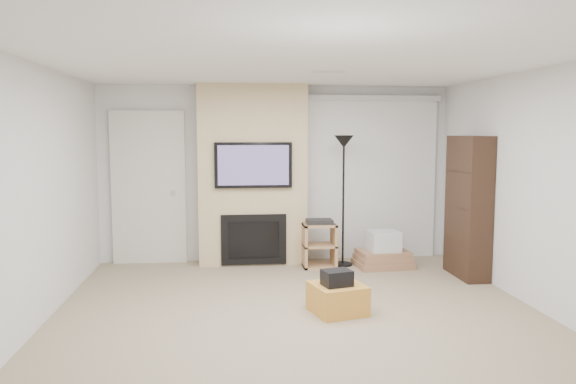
{
  "coord_description": "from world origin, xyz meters",
  "views": [
    {
      "loc": [
        -0.71,
        -5.28,
        1.86
      ],
      "look_at": [
        0.0,
        1.2,
        1.15
      ],
      "focal_mm": 35.0,
      "sensor_mm": 36.0,
      "label": 1
    }
  ],
  "objects": [
    {
      "name": "av_stand",
      "position": [
        0.54,
        2.2,
        0.35
      ],
      "size": [
        0.45,
        0.38,
        0.66
      ],
      "color": "tan",
      "rests_on": "floor"
    },
    {
      "name": "wall_front",
      "position": [
        0.0,
        -2.75,
        1.25
      ],
      "size": [
        5.0,
        0.0,
        2.5
      ],
      "primitive_type": "cube",
      "rotation": [
        1.57,
        0.0,
        0.0
      ],
      "color": "silver",
      "rests_on": "ground"
    },
    {
      "name": "floor_lamp",
      "position": [
        0.88,
        2.25,
        1.42
      ],
      "size": [
        0.27,
        0.27,
        1.8
      ],
      "color": "black",
      "rests_on": "floor"
    },
    {
      "name": "ceiling",
      "position": [
        0.0,
        0.0,
        2.5
      ],
      "size": [
        5.0,
        5.5,
        0.0
      ],
      "primitive_type": "cube",
      "color": "white",
      "rests_on": "wall_back"
    },
    {
      "name": "ottoman",
      "position": [
        0.4,
        0.23,
        0.15
      ],
      "size": [
        0.61,
        0.61,
        0.3
      ],
      "primitive_type": "cube",
      "rotation": [
        0.0,
        0.0,
        0.26
      ],
      "color": "gold",
      "rests_on": "floor"
    },
    {
      "name": "box_stack",
      "position": [
        1.42,
        2.1,
        0.19
      ],
      "size": [
        0.79,
        0.63,
        0.5
      ],
      "color": "#A87756",
      "rests_on": "floor"
    },
    {
      "name": "entry_door",
      "position": [
        -1.8,
        2.71,
        1.05
      ],
      "size": [
        1.02,
        0.11,
        2.14
      ],
      "color": "silver",
      "rests_on": "floor"
    },
    {
      "name": "floor",
      "position": [
        0.0,
        0.0,
        0.0
      ],
      "size": [
        5.0,
        5.5,
        0.0
      ],
      "primitive_type": "cube",
      "color": "tan",
      "rests_on": "ground"
    },
    {
      "name": "wall_right",
      "position": [
        2.5,
        0.0,
        1.25
      ],
      "size": [
        0.0,
        5.5,
        2.5
      ],
      "primitive_type": "cube",
      "rotation": [
        1.57,
        0.0,
        1.57
      ],
      "color": "silver",
      "rests_on": "ground"
    },
    {
      "name": "vertical_blinds",
      "position": [
        1.4,
        2.7,
        1.27
      ],
      "size": [
        1.98,
        0.1,
        2.37
      ],
      "color": "silver",
      "rests_on": "floor"
    },
    {
      "name": "black_bag",
      "position": [
        0.39,
        0.18,
        0.38
      ],
      "size": [
        0.33,
        0.28,
        0.16
      ],
      "primitive_type": "cube",
      "rotation": [
        0.0,
        0.0,
        0.26
      ],
      "color": "black",
      "rests_on": "ottoman"
    },
    {
      "name": "wall_back",
      "position": [
        0.0,
        2.75,
        1.25
      ],
      "size": [
        5.0,
        0.0,
        2.5
      ],
      "primitive_type": "cube",
      "rotation": [
        1.57,
        0.0,
        0.0
      ],
      "color": "silver",
      "rests_on": "ground"
    },
    {
      "name": "hvac_vent",
      "position": [
        0.4,
        0.8,
        2.5
      ],
      "size": [
        0.35,
        0.18,
        0.01
      ],
      "primitive_type": "cube",
      "color": "silver",
      "rests_on": "ceiling"
    },
    {
      "name": "bookshelf",
      "position": [
        2.34,
        1.49,
        0.9
      ],
      "size": [
        0.3,
        0.8,
        1.8
      ],
      "color": "black",
      "rests_on": "floor"
    },
    {
      "name": "fireplace_wall",
      "position": [
        -0.35,
        2.54,
        1.24
      ],
      "size": [
        1.5,
        0.47,
        2.5
      ],
      "color": "#D8BD8A",
      "rests_on": "floor"
    },
    {
      "name": "wall_left",
      "position": [
        -2.5,
        0.0,
        1.25
      ],
      "size": [
        0.0,
        5.5,
        2.5
      ],
      "primitive_type": "cube",
      "rotation": [
        1.57,
        0.0,
        1.57
      ],
      "color": "silver",
      "rests_on": "ground"
    }
  ]
}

